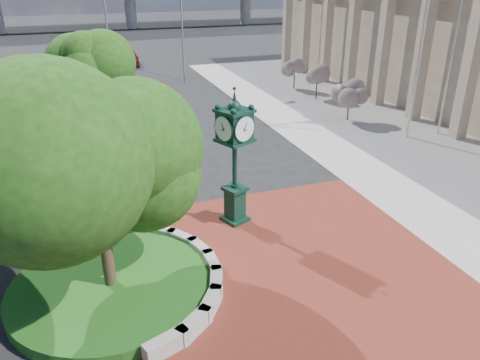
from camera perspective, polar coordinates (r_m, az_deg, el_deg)
name	(u,v)px	position (r m, az deg, el deg)	size (l,w,h in m)	color
ground	(263,262)	(16.16, 2.82, -9.95)	(200.00, 200.00, 0.00)	black
plaza	(275,278)	(15.40, 4.25, -11.85)	(12.00, 12.00, 0.04)	maroon
sidewalk	(439,127)	(32.07, 23.11, 5.97)	(20.00, 50.00, 0.04)	#9E9B93
planter_wall	(185,271)	(15.34, -6.74, -10.97)	(2.96, 6.77, 0.54)	#9E9B93
grass_bed	(112,288)	(15.18, -15.37, -12.55)	(6.10, 6.10, 0.40)	#184B15
tree_planter	(97,183)	(13.42, -17.02, -0.38)	(5.20, 5.20, 6.33)	#38281C
tree_street	(94,73)	(30.88, -17.37, 12.38)	(4.40, 4.40, 5.45)	#38281C
post_clock	(235,153)	(17.31, -0.65, 3.36)	(1.37, 1.37, 5.26)	black
parked_car	(131,59)	(50.53, -13.13, 14.18)	(1.57, 3.89, 1.33)	#4E0B0F
flagpole_a	(420,47)	(28.22, 21.14, 14.92)	(1.57, 0.42, 10.18)	silver
flagpole_b	(454,47)	(29.59, 24.59, 14.51)	(1.55, 0.18, 9.94)	silver
street_lamp_near	(184,23)	(41.17, -6.83, 18.48)	(1.89, 0.55, 8.48)	slate
street_lamp_far	(107,8)	(51.99, -15.91, 19.55)	(2.08, 0.63, 9.35)	slate
shrub_near	(350,96)	(31.36, 13.21, 9.91)	(1.20, 1.20, 2.20)	#38281C
shrub_mid	(317,78)	(36.26, 9.40, 12.13)	(1.20, 1.20, 2.20)	#38281C
shrub_far	(295,69)	(39.34, 6.68, 13.24)	(1.20, 1.20, 2.20)	#38281C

